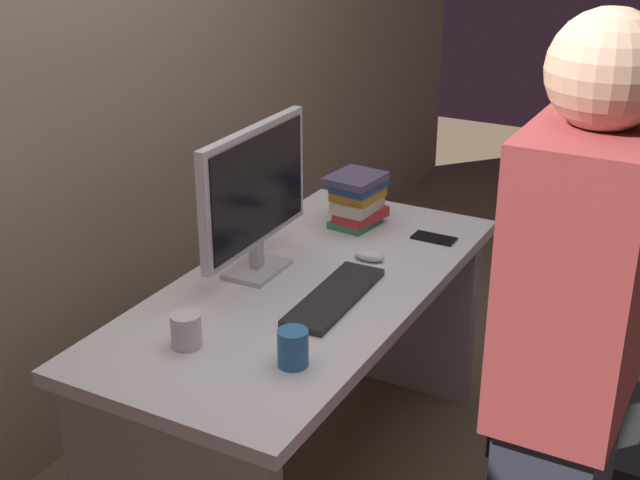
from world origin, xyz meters
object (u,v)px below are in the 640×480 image
(cell_phone, at_px, (434,238))
(cup_near_keyboard, at_px, (293,348))
(keyboard, at_px, (335,297))
(book_stack, at_px, (358,199))
(monitor, at_px, (256,192))
(person_at_desk, at_px, (564,402))
(desk, at_px, (306,347))
(office_chair, at_px, (568,428))
(mouse, at_px, (369,255))
(cup_by_monitor, at_px, (186,330))
(handbag, at_px, (570,397))

(cell_phone, bearing_deg, cup_near_keyboard, 179.48)
(keyboard, bearing_deg, book_stack, 17.65)
(monitor, distance_m, cup_near_keyboard, 0.59)
(person_at_desk, relative_size, cell_phone, 11.38)
(desk, bearing_deg, cell_phone, -23.65)
(office_chair, height_order, cell_phone, office_chair)
(person_at_desk, relative_size, mouse, 16.39)
(office_chair, bearing_deg, mouse, 76.20)
(cup_by_monitor, distance_m, handbag, 1.52)
(keyboard, relative_size, cup_near_keyboard, 4.45)
(keyboard, bearing_deg, person_at_desk, -119.80)
(desk, distance_m, book_stack, 0.58)
(book_stack, bearing_deg, keyboard, -160.49)
(desk, xyz_separation_m, handbag, (0.69, -0.69, -0.37))
(office_chair, distance_m, book_stack, 1.03)
(cup_near_keyboard, xyz_separation_m, cup_by_monitor, (-0.05, 0.29, -0.00))
(monitor, relative_size, keyboard, 1.26)
(book_stack, bearing_deg, desk, -172.55)
(desk, relative_size, person_at_desk, 0.91)
(keyboard, height_order, cup_by_monitor, cup_by_monitor)
(cell_phone, bearing_deg, keyboard, 171.27)
(office_chair, height_order, keyboard, office_chair)
(keyboard, relative_size, cell_phone, 2.99)
(cell_phone, relative_size, handbag, 0.38)
(mouse, bearing_deg, cell_phone, -25.18)
(cup_near_keyboard, height_order, handbag, cup_near_keyboard)
(monitor, relative_size, mouse, 5.40)
(office_chair, bearing_deg, cell_phone, 53.76)
(keyboard, xyz_separation_m, cell_phone, (0.55, -0.09, -0.01))
(cell_phone, xyz_separation_m, handbag, (0.19, -0.47, -0.59))
(cup_near_keyboard, bearing_deg, office_chair, -50.83)
(person_at_desk, distance_m, cup_by_monitor, 0.95)
(monitor, xyz_separation_m, cell_phone, (0.49, -0.38, -0.25))
(monitor, relative_size, cell_phone, 3.75)
(mouse, xyz_separation_m, handbag, (0.45, -0.59, -0.60))
(book_stack, xyz_separation_m, handbag, (0.21, -0.75, -0.68))
(monitor, bearing_deg, cell_phone, -38.08)
(cell_phone, bearing_deg, monitor, 142.45)
(mouse, distance_m, cell_phone, 0.28)
(mouse, height_order, handbag, mouse)
(person_at_desk, relative_size, monitor, 3.03)
(book_stack, bearing_deg, cup_near_keyboard, -163.71)
(monitor, distance_m, keyboard, 0.39)
(keyboard, relative_size, book_stack, 1.98)
(keyboard, bearing_deg, cup_near_keyboard, -170.52)
(office_chair, distance_m, handbag, 0.69)
(cup_near_keyboard, bearing_deg, keyboard, 11.34)
(mouse, bearing_deg, cup_near_keyboard, -171.14)
(keyboard, bearing_deg, cup_by_monitor, 150.50)
(keyboard, distance_m, cell_phone, 0.55)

